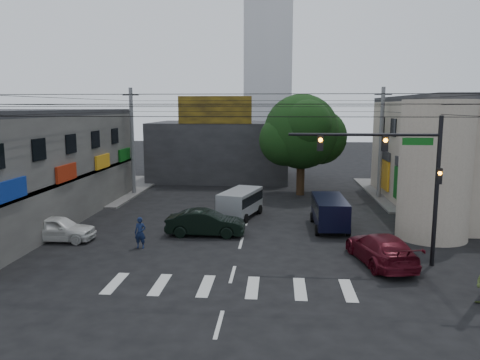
# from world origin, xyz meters

# --- Properties ---
(ground) EXTENTS (160.00, 160.00, 0.00)m
(ground) POSITION_xyz_m (0.00, 0.00, 0.00)
(ground) COLOR black
(ground) RESTS_ON ground
(sidewalk_far_left) EXTENTS (16.00, 16.00, 0.15)m
(sidewalk_far_left) POSITION_xyz_m (-18.00, 18.00, 0.07)
(sidewalk_far_left) COLOR #514F4C
(sidewalk_far_left) RESTS_ON ground
(sidewalk_far_right) EXTENTS (16.00, 16.00, 0.15)m
(sidewalk_far_right) POSITION_xyz_m (18.00, 18.00, 0.07)
(sidewalk_far_right) COLOR #514F4C
(sidewalk_far_right) RESTS_ON ground
(corner_column) EXTENTS (4.00, 4.00, 8.00)m
(corner_column) POSITION_xyz_m (11.00, 4.00, 4.00)
(corner_column) COLOR gray
(corner_column) RESTS_ON ground
(building_far) EXTENTS (14.00, 10.00, 6.00)m
(building_far) POSITION_xyz_m (-4.00, 26.00, 3.00)
(building_far) COLOR #232326
(building_far) RESTS_ON ground
(billboard) EXTENTS (7.00, 0.30, 2.60)m
(billboard) POSITION_xyz_m (-4.00, 21.10, 7.30)
(billboard) COLOR olive
(billboard) RESTS_ON building_far
(tower_distant) EXTENTS (9.00, 9.00, 44.00)m
(tower_distant) POSITION_xyz_m (0.00, 70.00, 22.00)
(tower_distant) COLOR silver
(tower_distant) RESTS_ON ground
(street_tree) EXTENTS (6.40, 6.40, 8.70)m
(street_tree) POSITION_xyz_m (4.00, 17.00, 5.47)
(street_tree) COLOR black
(street_tree) RESTS_ON ground
(traffic_gantry) EXTENTS (7.10, 0.35, 7.20)m
(traffic_gantry) POSITION_xyz_m (7.82, -1.00, 4.83)
(traffic_gantry) COLOR black
(traffic_gantry) RESTS_ON ground
(utility_pole_far_left) EXTENTS (0.32, 0.32, 9.20)m
(utility_pole_far_left) POSITION_xyz_m (-10.50, 16.00, 4.60)
(utility_pole_far_left) COLOR #59595B
(utility_pole_far_left) RESTS_ON ground
(utility_pole_far_right) EXTENTS (0.32, 0.32, 9.20)m
(utility_pole_far_right) POSITION_xyz_m (10.50, 16.00, 4.60)
(utility_pole_far_right) COLOR #59595B
(utility_pole_far_right) RESTS_ON ground
(dark_sedan) EXTENTS (1.66, 4.66, 1.53)m
(dark_sedan) POSITION_xyz_m (-2.23, 3.44, 0.77)
(dark_sedan) COLOR black
(dark_sedan) RESTS_ON ground
(white_compact) EXTENTS (1.79, 4.29, 1.45)m
(white_compact) POSITION_xyz_m (-10.50, 1.62, 0.73)
(white_compact) COLOR silver
(white_compact) RESTS_ON ground
(maroon_sedan) EXTENTS (4.11, 6.01, 1.51)m
(maroon_sedan) POSITION_xyz_m (7.06, -0.95, 0.75)
(maroon_sedan) COLOR #480A15
(maroon_sedan) RESTS_ON ground
(silver_minivan) EXTENTS (5.37, 4.15, 1.89)m
(silver_minivan) POSITION_xyz_m (-0.54, 8.20, 0.95)
(silver_minivan) COLOR #A9ACB1
(silver_minivan) RESTS_ON ground
(navy_van) EXTENTS (4.94, 2.00, 1.95)m
(navy_van) POSITION_xyz_m (5.29, 5.60, 0.98)
(navy_van) COLOR black
(navy_van) RESTS_ON ground
(traffic_officer) EXTENTS (0.65, 0.45, 1.71)m
(traffic_officer) POSITION_xyz_m (-5.37, 0.64, 0.85)
(traffic_officer) COLOR #111D3E
(traffic_officer) RESTS_ON ground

